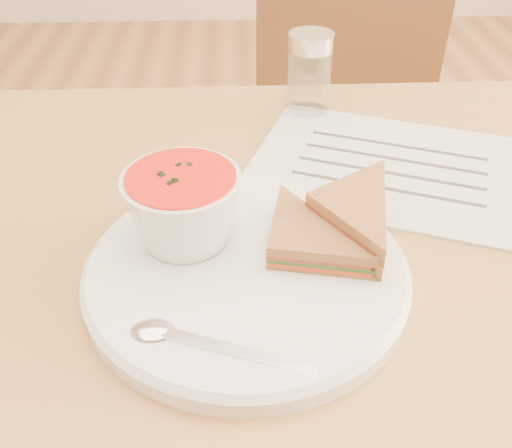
{
  "coord_description": "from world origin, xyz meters",
  "views": [
    {
      "loc": [
        -0.07,
        -0.49,
        1.12
      ],
      "look_at": [
        -0.05,
        -0.07,
        0.8
      ],
      "focal_mm": 40.0,
      "sensor_mm": 36.0,
      "label": 1
    }
  ],
  "objects_px": {
    "dining_table": "(288,421)",
    "condiment_shaker": "(309,74)",
    "soup_bowl": "(184,212)",
    "chair_far": "(318,196)",
    "plate": "(246,272)"
  },
  "relations": [
    {
      "from": "dining_table",
      "to": "plate",
      "type": "xyz_separation_m",
      "value": [
        -0.06,
        -0.09,
        0.38
      ]
    },
    {
      "from": "chair_far",
      "to": "condiment_shaker",
      "type": "bearing_deg",
      "value": 95.07
    },
    {
      "from": "chair_far",
      "to": "soup_bowl",
      "type": "height_order",
      "value": "chair_far"
    },
    {
      "from": "chair_far",
      "to": "plate",
      "type": "height_order",
      "value": "chair_far"
    },
    {
      "from": "chair_far",
      "to": "soup_bowl",
      "type": "bearing_deg",
      "value": 89.09
    },
    {
      "from": "dining_table",
      "to": "soup_bowl",
      "type": "relative_size",
      "value": 9.0
    },
    {
      "from": "dining_table",
      "to": "soup_bowl",
      "type": "height_order",
      "value": "soup_bowl"
    },
    {
      "from": "dining_table",
      "to": "chair_far",
      "type": "height_order",
      "value": "chair_far"
    },
    {
      "from": "soup_bowl",
      "to": "condiment_shaker",
      "type": "distance_m",
      "value": 0.35
    },
    {
      "from": "condiment_shaker",
      "to": "soup_bowl",
      "type": "bearing_deg",
      "value": -116.5
    },
    {
      "from": "soup_bowl",
      "to": "dining_table",
      "type": "bearing_deg",
      "value": 24.33
    },
    {
      "from": "chair_far",
      "to": "condiment_shaker",
      "type": "height_order",
      "value": "chair_far"
    },
    {
      "from": "dining_table",
      "to": "condiment_shaker",
      "type": "relative_size",
      "value": 8.91
    },
    {
      "from": "dining_table",
      "to": "chair_far",
      "type": "xyz_separation_m",
      "value": [
        0.11,
        0.49,
        0.06
      ]
    },
    {
      "from": "chair_far",
      "to": "condiment_shaker",
      "type": "xyz_separation_m",
      "value": [
        -0.07,
        -0.23,
        0.37
      ]
    }
  ]
}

